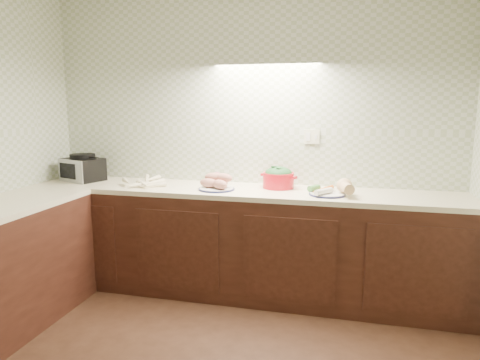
% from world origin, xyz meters
% --- Properties ---
extents(room, '(3.60, 3.60, 2.60)m').
position_xyz_m(room, '(0.00, 0.00, 1.63)').
color(room, black).
rests_on(room, ground).
extents(counter, '(3.60, 3.60, 0.90)m').
position_xyz_m(counter, '(-0.68, 0.68, 0.45)').
color(counter, black).
rests_on(counter, ground).
extents(toaster_oven, '(0.41, 0.37, 0.24)m').
position_xyz_m(toaster_oven, '(-1.50, 1.54, 1.01)').
color(toaster_oven, black).
rests_on(toaster_oven, counter).
extents(parsnip_pile, '(0.41, 0.40, 0.07)m').
position_xyz_m(parsnip_pile, '(-0.85, 1.44, 0.93)').
color(parsnip_pile, beige).
rests_on(parsnip_pile, counter).
extents(sweet_potato_plate, '(0.30, 0.30, 0.13)m').
position_xyz_m(sweet_potato_plate, '(-0.18, 1.43, 0.95)').
color(sweet_potato_plate, '#171A43').
rests_on(sweet_potato_plate, counter).
extents(onion_bowl, '(0.15, 0.15, 0.12)m').
position_xyz_m(onion_bowl, '(-0.22, 1.62, 0.94)').
color(onion_bowl, black).
rests_on(onion_bowl, counter).
extents(dutch_oven, '(0.34, 0.34, 0.18)m').
position_xyz_m(dutch_oven, '(0.30, 1.62, 0.99)').
color(dutch_oven, red).
rests_on(dutch_oven, counter).
extents(veg_plate, '(0.36, 0.31, 0.13)m').
position_xyz_m(veg_plate, '(0.77, 1.44, 0.95)').
color(veg_plate, '#171A43').
rests_on(veg_plate, counter).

